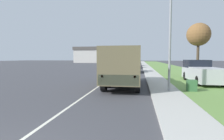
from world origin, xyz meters
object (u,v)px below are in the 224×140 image
car_nearest_ahead (134,67)px  car_fourth_ahead (125,62)px  lamp_post (167,20)px  military_truck (124,65)px  pickup_truck (201,72)px  car_third_ahead (136,63)px  car_farthest_ahead (135,62)px  car_second_ahead (133,65)px

car_nearest_ahead → car_fourth_ahead: bearing=97.6°
car_nearest_ahead → lamp_post: (2.38, -14.58, 3.60)m
military_truck → pickup_truck: bearing=25.7°
car_third_ahead → car_farthest_ahead: 17.48m
car_fourth_ahead → car_third_ahead: bearing=-70.0°
military_truck → car_farthest_ahead: (-0.35, 49.35, -0.78)m
car_second_ahead → pickup_truck: bearing=-72.4°
pickup_truck → car_second_ahead: bearing=107.6°
car_second_ahead → car_third_ahead: 8.56m
car_fourth_ahead → lamp_post: bearing=-81.8°
car_fourth_ahead → military_truck: bearing=-85.2°
car_farthest_ahead → lamp_post: bearing=-86.6°
car_nearest_ahead → car_third_ahead: car_third_ahead is taller
car_farthest_ahead → pickup_truck: (6.64, -46.32, 0.14)m
military_truck → car_fourth_ahead: (-3.54, 41.99, -0.87)m
military_truck → car_second_ahead: 23.34m
pickup_truck → car_third_ahead: bearing=102.0°
lamp_post → car_nearest_ahead: bearing=99.3°
car_nearest_ahead → car_third_ahead: 18.97m
car_fourth_ahead → lamp_post: size_ratio=0.64×
military_truck → car_third_ahead: (0.15, 31.88, -0.78)m
car_nearest_ahead → car_second_ahead: 10.42m
lamp_post → military_truck: bearing=148.4°
military_truck → car_third_ahead: bearing=89.7°
pickup_truck → car_nearest_ahead: bearing=121.1°
military_truck → car_nearest_ahead: size_ratio=1.55×
military_truck → car_nearest_ahead: (0.34, 12.91, -0.82)m
car_farthest_ahead → car_second_ahead: bearing=-89.6°
car_nearest_ahead → pickup_truck: pickup_truck is taller
car_third_ahead → car_fourth_ahead: size_ratio=1.02×
car_second_ahead → car_fourth_ahead: (-3.38, 18.67, -0.01)m
car_second_ahead → pickup_truck: pickup_truck is taller
military_truck → car_farthest_ahead: 49.36m
car_fourth_ahead → pickup_truck: pickup_truck is taller
car_second_ahead → car_third_ahead: size_ratio=1.05×
car_nearest_ahead → car_farthest_ahead: bearing=91.1°
car_fourth_ahead → car_nearest_ahead: bearing=-82.4°
car_nearest_ahead → car_fourth_ahead: 29.34m
military_truck → pickup_truck: size_ratio=1.23×
car_third_ahead → car_farthest_ahead: bearing=91.6°
military_truck → car_nearest_ahead: bearing=88.5°
car_third_ahead → car_fourth_ahead: car_third_ahead is taller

